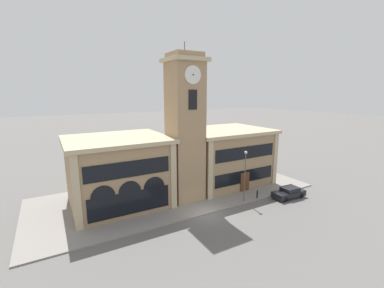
{
  "coord_description": "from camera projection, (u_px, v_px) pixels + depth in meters",
  "views": [
    {
      "loc": [
        -14.53,
        -22.17,
        13.4
      ],
      "look_at": [
        -0.09,
        3.21,
        7.5
      ],
      "focal_mm": 24.0,
      "sensor_mm": 36.0,
      "label": 1
    }
  ],
  "objects": [
    {
      "name": "ground_plane",
      "position": [
        207.0,
        215.0,
        28.58
      ],
      "size": [
        300.0,
        300.0,
        0.0
      ],
      "primitive_type": "plane",
      "color": "#605E5B"
    },
    {
      "name": "sidewalk_kerb",
      "position": [
        178.0,
        192.0,
        34.81
      ],
      "size": [
        36.31,
        14.67,
        0.15
      ],
      "color": "gray",
      "rests_on": "ground_plane"
    },
    {
      "name": "clock_tower",
      "position": [
        185.0,
        129.0,
        31.14
      ],
      "size": [
        4.46,
        4.46,
        19.06
      ],
      "color": "#9E7F5B",
      "rests_on": "ground_plane"
    },
    {
      "name": "town_hall_left_wing",
      "position": [
        118.0,
        171.0,
        30.8
      ],
      "size": [
        11.6,
        10.16,
        8.22
      ],
      "color": "#9E7F5B",
      "rests_on": "ground_plane"
    },
    {
      "name": "town_hall_right_wing",
      "position": [
        224.0,
        156.0,
        38.48
      ],
      "size": [
        12.68,
        10.16,
        8.09
      ],
      "color": "#9E7F5B",
      "rests_on": "ground_plane"
    },
    {
      "name": "parked_car_near",
      "position": [
        289.0,
        192.0,
        33.11
      ],
      "size": [
        4.47,
        2.03,
        1.4
      ],
      "rotation": [
        0.0,
        0.0,
        3.09
      ],
      "color": "black",
      "rests_on": "ground_plane"
    },
    {
      "name": "street_lamp",
      "position": [
        245.0,
        169.0,
        30.99
      ],
      "size": [
        0.36,
        0.36,
        6.39
      ],
      "color": "#4C4C51",
      "rests_on": "sidewalk_kerb"
    },
    {
      "name": "bollard",
      "position": [
        257.0,
        194.0,
        32.63
      ],
      "size": [
        0.18,
        0.18,
        1.06
      ],
      "color": "black",
      "rests_on": "sidewalk_kerb"
    }
  ]
}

